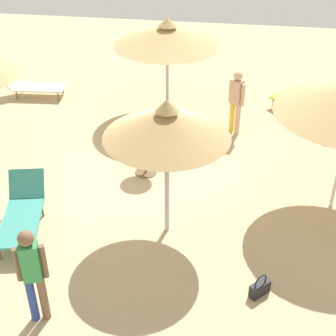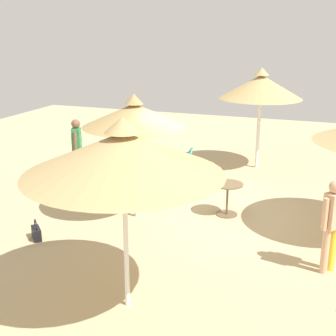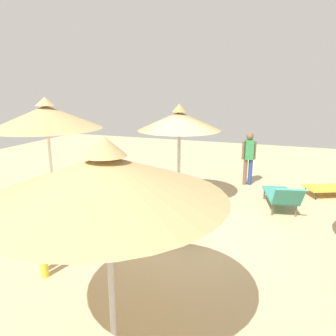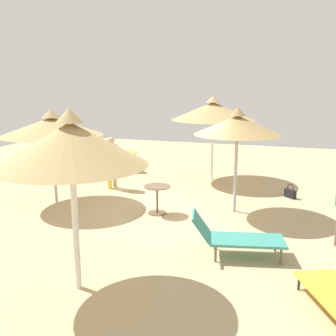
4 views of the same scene
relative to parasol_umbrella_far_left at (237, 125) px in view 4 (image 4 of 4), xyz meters
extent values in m
cube|color=tan|center=(-1.52, -0.60, -2.35)|extent=(24.00, 24.00, 0.10)
cylinder|color=#B2B2B7|center=(0.00, 0.00, -1.14)|extent=(0.09, 0.09, 2.31)
cone|color=tan|center=(0.00, 0.00, 0.00)|extent=(2.21, 2.21, 0.49)
cone|color=tan|center=(0.00, 0.00, 0.35)|extent=(0.40, 0.40, 0.22)
cylinder|color=white|center=(-1.90, -4.71, -1.11)|extent=(0.10, 0.10, 2.38)
cone|color=tan|center=(-1.90, -4.71, 0.13)|extent=(2.40, 2.40, 0.68)
cone|color=tan|center=(-1.90, -4.71, 0.57)|extent=(0.43, 0.43, 0.22)
cylinder|color=#B2B2B7|center=(-4.97, -0.76, -1.11)|extent=(0.08, 0.08, 2.37)
cone|color=tan|center=(-4.97, -0.76, -0.12)|extent=(2.78, 2.78, 0.50)
cone|color=tan|center=(-4.97, -0.76, 0.23)|extent=(0.50, 0.50, 0.22)
cylinder|color=white|center=(-1.28, 3.23, -1.11)|extent=(0.07, 0.07, 2.37)
cone|color=tan|center=(-1.28, 3.23, 0.11)|extent=(2.87, 2.87, 0.61)
cone|color=tan|center=(-1.28, 3.23, 0.52)|extent=(0.52, 0.52, 0.22)
cube|color=teal|center=(0.63, -2.66, -1.95)|extent=(1.57, 0.99, 0.05)
cylinder|color=brown|center=(1.16, -2.25, -2.14)|extent=(0.04, 0.04, 0.32)
cylinder|color=brown|center=(1.29, -2.81, -2.14)|extent=(0.04, 0.04, 0.32)
cylinder|color=brown|center=(-0.03, -2.51, -2.14)|extent=(0.04, 0.04, 0.32)
cylinder|color=brown|center=(0.10, -3.08, -2.14)|extent=(0.04, 0.04, 0.32)
cube|color=teal|center=(-0.24, -2.86, -1.69)|extent=(0.52, 0.75, 0.51)
cube|color=gold|center=(-5.41, 2.80, -1.98)|extent=(1.59, 1.57, 0.05)
cylinder|color=brown|center=(-5.69, 2.14, -2.15)|extent=(0.04, 0.04, 0.29)
cylinder|color=brown|center=(-6.08, 2.55, -2.15)|extent=(0.04, 0.04, 0.29)
cylinder|color=brown|center=(-4.74, 3.05, -2.15)|extent=(0.04, 0.04, 0.29)
cylinder|color=brown|center=(-5.14, 3.46, -2.15)|extent=(0.04, 0.04, 0.29)
cube|color=gold|center=(-4.66, 3.53, -1.75)|extent=(0.87, 0.88, 0.45)
cube|color=gold|center=(2.12, -4.08, -2.04)|extent=(1.24, 1.60, 0.05)
cylinder|color=#2D2D33|center=(1.60, -3.66, -2.18)|extent=(0.04, 0.04, 0.23)
cylinder|color=#2D2D33|center=(2.12, -3.41, -2.18)|extent=(0.04, 0.04, 0.23)
cylinder|color=yellow|center=(-4.17, 1.04, -1.88)|extent=(0.13, 0.13, 0.83)
cylinder|color=tan|center=(-4.06, 1.19, -1.88)|extent=(0.13, 0.13, 0.83)
cube|color=tan|center=(-4.11, 1.11, -1.16)|extent=(0.35, 0.36, 0.62)
sphere|color=tan|center=(-4.11, 1.11, -0.74)|extent=(0.22, 0.22, 0.22)
cylinder|color=tan|center=(-4.23, 0.96, -1.19)|extent=(0.09, 0.09, 0.57)
cylinder|color=tan|center=(-3.99, 1.26, -1.19)|extent=(0.09, 0.09, 0.57)
cube|color=black|center=(1.40, 1.76, -2.17)|extent=(0.36, 0.36, 0.24)
torus|color=black|center=(1.40, 1.76, -2.00)|extent=(0.20, 0.20, 0.26)
cylinder|color=brown|center=(-1.90, -0.78, -1.57)|extent=(0.69, 0.69, 0.02)
cylinder|color=brown|center=(-1.90, -0.78, -1.94)|extent=(0.05, 0.05, 0.72)
cylinder|color=brown|center=(-1.90, -0.78, -2.29)|extent=(0.49, 0.49, 0.02)
camera|label=1|loc=(7.32, 1.15, 3.92)|focal=53.09mm
camera|label=2|loc=(-3.97, 8.83, 1.79)|focal=49.51mm
camera|label=3|loc=(-7.87, -2.57, 0.85)|focal=33.30mm
camera|label=4|loc=(1.32, -9.81, 1.05)|focal=41.05mm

